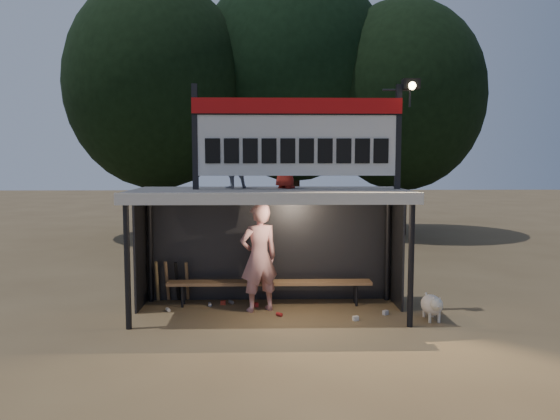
# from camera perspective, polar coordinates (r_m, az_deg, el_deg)

# --- Properties ---
(ground) EXTENTS (80.00, 80.00, 0.00)m
(ground) POSITION_cam_1_polar(r_m,az_deg,el_deg) (10.39, -1.07, -10.70)
(ground) COLOR brown
(ground) RESTS_ON ground
(player) EXTENTS (0.88, 0.75, 2.05)m
(player) POSITION_cam_1_polar(r_m,az_deg,el_deg) (10.31, -2.21, -4.97)
(player) COLOR silver
(player) RESTS_ON ground
(child_a) EXTENTS (0.66, 0.60, 1.11)m
(child_a) POSITION_cam_1_polar(r_m,az_deg,el_deg) (10.39, -4.99, 5.35)
(child_a) COLOR gray
(child_a) RESTS_ON dugout_shelter
(child_b) EXTENTS (0.58, 0.57, 1.01)m
(child_b) POSITION_cam_1_polar(r_m,az_deg,el_deg) (10.30, 0.59, 5.07)
(child_b) COLOR #A82319
(child_b) RESTS_ON dugout_shelter
(dugout_shelter) EXTENTS (5.10, 2.08, 2.32)m
(dugout_shelter) POSITION_cam_1_polar(r_m,az_deg,el_deg) (10.28, -1.09, -0.38)
(dugout_shelter) COLOR #3A3A3C
(dugout_shelter) RESTS_ON ground
(scoreboard_assembly) EXTENTS (4.10, 0.27, 1.99)m
(scoreboard_assembly) POSITION_cam_1_polar(r_m,az_deg,el_deg) (10.00, 2.13, 7.93)
(scoreboard_assembly) COLOR black
(scoreboard_assembly) RESTS_ON dugout_shelter
(bench) EXTENTS (4.00, 0.35, 0.48)m
(bench) POSITION_cam_1_polar(r_m,az_deg,el_deg) (10.81, -1.09, -7.69)
(bench) COLOR #946C46
(bench) RESTS_ON ground
(tree_left) EXTENTS (6.46, 6.46, 9.27)m
(tree_left) POSITION_cam_1_polar(r_m,az_deg,el_deg) (20.54, -12.78, 12.63)
(tree_left) COLOR black
(tree_left) RESTS_ON ground
(tree_mid) EXTENTS (7.22, 7.22, 10.36)m
(tree_mid) POSITION_cam_1_polar(r_m,az_deg,el_deg) (21.76, 1.43, 14.08)
(tree_mid) COLOR #312015
(tree_mid) RESTS_ON ground
(tree_right) EXTENTS (6.08, 6.08, 8.72)m
(tree_right) POSITION_cam_1_polar(r_m,az_deg,el_deg) (21.22, 12.64, 11.51)
(tree_right) COLOR black
(tree_right) RESTS_ON ground
(dog) EXTENTS (0.36, 0.81, 0.49)m
(dog) POSITION_cam_1_polar(r_m,az_deg,el_deg) (10.23, 15.62, -9.54)
(dog) COLOR white
(dog) RESTS_ON ground
(bats) EXTENTS (0.68, 0.35, 0.84)m
(bats) POSITION_cam_1_polar(r_m,az_deg,el_deg) (11.24, -11.21, -7.30)
(bats) COLOR olive
(bats) RESTS_ON ground
(litter) EXTENTS (4.19, 1.30, 0.08)m
(litter) POSITION_cam_1_polar(r_m,az_deg,el_deg) (10.55, -1.76, -10.24)
(litter) COLOR #AC1F1D
(litter) RESTS_ON ground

